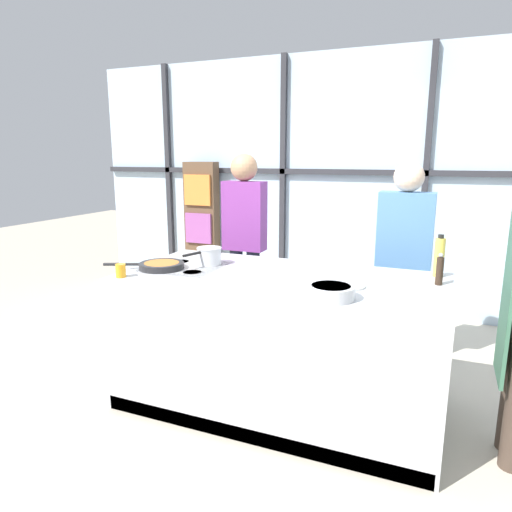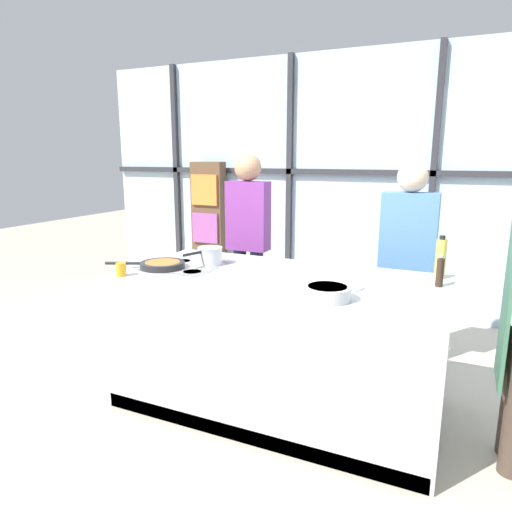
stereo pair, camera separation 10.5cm
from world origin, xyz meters
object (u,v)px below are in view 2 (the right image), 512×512
object	(u,v)px
spectator_far_left	(248,234)
saucepan	(210,255)
mixing_bowl	(327,292)
pepper_grinder	(440,272)
oil_bottle	(441,258)
spectator_center_left	(407,254)
white_plate	(343,286)
juice_glass_near	(121,269)
frying_pan	(162,265)

from	to	relation	value
spectator_far_left	saucepan	distance (m)	0.86
mixing_bowl	pepper_grinder	bearing A→B (deg)	44.06
spectator_far_left	pepper_grinder	bearing A→B (deg)	154.66
oil_bottle	spectator_far_left	bearing A→B (deg)	160.68
oil_bottle	spectator_center_left	bearing A→B (deg)	114.68
white_plate	spectator_far_left	bearing A→B (deg)	137.40
saucepan	juice_glass_near	world-z (taller)	saucepan
frying_pan	juice_glass_near	size ratio (longest dim) A/B	6.03
frying_pan	pepper_grinder	xyz separation A→B (m)	(1.84, 0.31, 0.07)
spectator_center_left	juice_glass_near	bearing A→B (deg)	40.15
juice_glass_near	pepper_grinder	bearing A→B (deg)	17.47
saucepan	oil_bottle	size ratio (longest dim) A/B	1.17
pepper_grinder	spectator_far_left	bearing A→B (deg)	154.66
white_plate	pepper_grinder	bearing A→B (deg)	25.61
mixing_bowl	oil_bottle	distance (m)	0.93
spectator_far_left	frying_pan	size ratio (longest dim) A/B	3.20
spectator_far_left	pepper_grinder	distance (m)	1.86
frying_pan	mixing_bowl	bearing A→B (deg)	-9.82
spectator_far_left	mixing_bowl	size ratio (longest dim) A/B	6.43
spectator_far_left	spectator_center_left	xyz separation A→B (m)	(1.40, -0.00, -0.06)
juice_glass_near	mixing_bowl	bearing A→B (deg)	3.15
spectator_far_left	mixing_bowl	world-z (taller)	spectator_far_left
spectator_center_left	mixing_bowl	world-z (taller)	spectator_center_left
frying_pan	white_plate	xyz separation A→B (m)	(1.30, 0.06, -0.02)
mixing_bowl	pepper_grinder	size ratio (longest dim) A/B	1.34
spectator_center_left	pepper_grinder	world-z (taller)	spectator_center_left
spectator_center_left	frying_pan	world-z (taller)	spectator_center_left
spectator_far_left	frying_pan	distance (m)	1.12
juice_glass_near	white_plate	bearing A→B (deg)	14.17
saucepan	pepper_grinder	size ratio (longest dim) A/B	1.64
spectator_center_left	mixing_bowl	distance (m)	1.36
frying_pan	pepper_grinder	bearing A→B (deg)	9.70
white_plate	juice_glass_near	bearing A→B (deg)	-165.83
spectator_far_left	frying_pan	xyz separation A→B (m)	(-0.16, -1.11, -0.07)
saucepan	frying_pan	bearing A→B (deg)	-135.60
spectator_far_left	oil_bottle	xyz separation A→B (m)	(1.67, -0.58, 0.04)
spectator_center_left	saucepan	xyz separation A→B (m)	(-1.30, -0.86, 0.04)
mixing_bowl	oil_bottle	xyz separation A→B (m)	(0.54, 0.75, 0.09)
spectator_far_left	white_plate	size ratio (longest dim) A/B	6.83
frying_pan	white_plate	world-z (taller)	frying_pan
pepper_grinder	juice_glass_near	xyz separation A→B (m)	(-1.95, -0.61, -0.05)
oil_bottle	juice_glass_near	world-z (taller)	oil_bottle
frying_pan	oil_bottle	size ratio (longest dim) A/B	1.91
spectator_center_left	white_plate	distance (m)	1.08
white_plate	mixing_bowl	distance (m)	0.28
frying_pan	saucepan	world-z (taller)	saucepan
saucepan	pepper_grinder	world-z (taller)	pepper_grinder
spectator_center_left	oil_bottle	distance (m)	0.65
spectator_center_left	pepper_grinder	distance (m)	0.84
frying_pan	oil_bottle	distance (m)	1.91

